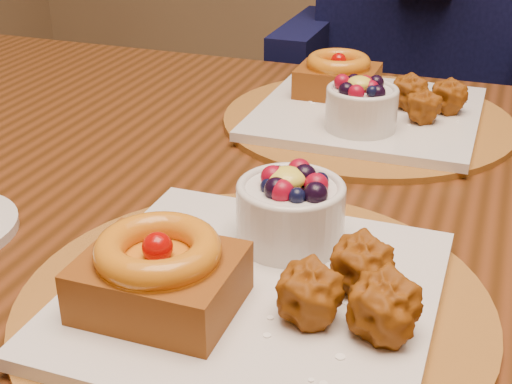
# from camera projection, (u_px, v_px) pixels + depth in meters

# --- Properties ---
(dining_table) EXTENTS (1.60, 0.90, 0.76)m
(dining_table) POSITION_uv_depth(u_px,v_px,m) (321.00, 255.00, 0.79)
(dining_table) COLOR #391D0A
(dining_table) RESTS_ON ground
(place_setting_near) EXTENTS (0.38, 0.38, 0.09)m
(place_setting_near) POSITION_uv_depth(u_px,v_px,m) (252.00, 275.00, 0.56)
(place_setting_near) COLOR brown
(place_setting_near) RESTS_ON dining_table
(place_setting_far) EXTENTS (0.38, 0.38, 0.08)m
(place_setting_far) POSITION_uv_depth(u_px,v_px,m) (366.00, 107.00, 0.93)
(place_setting_far) COLOR brown
(place_setting_far) RESTS_ON dining_table
(chair_far) EXTENTS (0.41, 0.41, 0.81)m
(chair_far) POSITION_uv_depth(u_px,v_px,m) (417.00, 189.00, 1.46)
(chair_far) COLOR black
(chair_far) RESTS_ON ground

